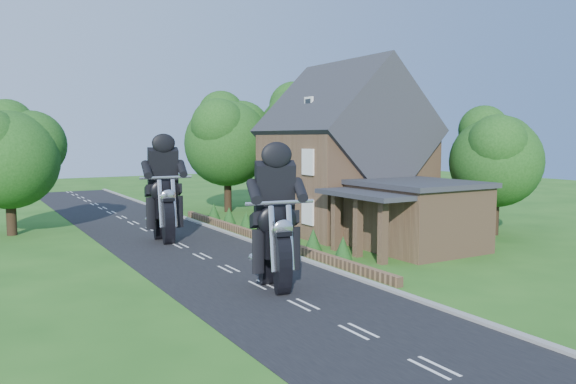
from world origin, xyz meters
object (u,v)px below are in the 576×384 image
house (345,158)px  motorcycle_follow (164,226)px  garden_wall (262,238)px  motorcycle_lead (275,268)px  annex (415,214)px

house → motorcycle_follow: house is taller
garden_wall → motorcycle_follow: size_ratio=11.78×
motorcycle_lead → motorcycle_follow: size_ratio=0.94×
garden_wall → motorcycle_lead: bearing=-115.3°
annex → motorcycle_lead: 10.27m
house → motorcycle_follow: (-10.85, 1.45, -3.47)m
garden_wall → motorcycle_lead: (-4.19, -8.87, 0.62)m
motorcycle_follow → garden_wall: bearing=154.8°
garden_wall → motorcycle_follow: bearing=152.3°
annex → motorcycle_follow: bearing=141.1°
annex → motorcycle_lead: bearing=-162.5°
motorcycle_follow → house: bearing=174.9°
garden_wall → motorcycle_follow: (-4.66, 2.45, 0.67)m
motorcycle_lead → motorcycle_follow: (-0.47, 11.32, 0.05)m
garden_wall → house: 7.52m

